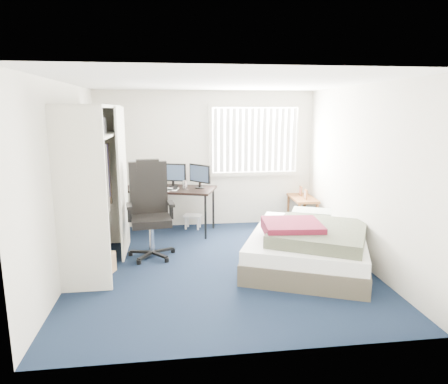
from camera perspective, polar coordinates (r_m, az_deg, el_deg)
ground at (r=5.73m, az=-0.52°, el=-10.42°), size 4.20×4.20×0.00m
room_shell at (r=5.35m, az=-0.55°, el=4.74°), size 4.20×4.20×4.20m
window_assembly at (r=7.50m, az=4.44°, el=7.39°), size 1.72×0.09×1.32m
closet at (r=5.69m, az=-17.85°, el=2.99°), size 0.64×1.84×2.22m
desk at (r=7.15m, az=-7.90°, el=0.79°), size 1.77×1.22×1.26m
office_chair at (r=6.07m, az=-10.47°, el=-3.87°), size 0.75×0.75×1.43m
footstool at (r=7.40m, az=-4.49°, el=-3.72°), size 0.37×0.33×0.26m
nightstand at (r=7.57m, az=11.13°, el=-1.20°), size 0.43×0.83×0.74m
bed at (r=5.81m, az=12.00°, el=-7.32°), size 2.26×2.54×0.69m
pine_box at (r=5.69m, az=-17.43°, el=-9.66°), size 0.44×0.38×0.28m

